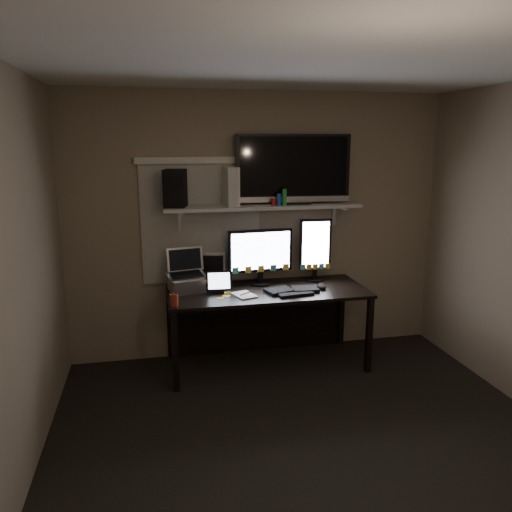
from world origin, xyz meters
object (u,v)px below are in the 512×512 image
object	(u,v)px
tablet	(219,282)
monitor_landscape	(260,256)
game_console	(231,186)
speaker	(175,188)
laptop	(186,271)
monitor_portrait	(315,250)
desk	(264,304)
keyboard	(292,290)
mouse	(321,287)
cup	(174,300)
tv	(293,169)

from	to	relation	value
tablet	monitor_landscape	bearing A→B (deg)	27.63
monitor_landscape	game_console	distance (m)	0.71
speaker	laptop	bearing A→B (deg)	-46.44
monitor_landscape	tablet	size ratio (longest dim) A/B	2.69
tablet	speaker	size ratio (longest dim) A/B	0.70
game_console	monitor_portrait	bearing A→B (deg)	-8.35
monitor_portrait	laptop	world-z (taller)	monitor_portrait
speaker	tablet	bearing A→B (deg)	-17.43
desk	monitor_portrait	distance (m)	0.71
desk	keyboard	bearing A→B (deg)	-47.60
laptop	monitor_landscape	bearing A→B (deg)	-3.61
tablet	laptop	bearing A→B (deg)	165.18
desk	game_console	distance (m)	1.14
keyboard	mouse	distance (m)	0.29
laptop	cup	world-z (taller)	laptop
monitor_landscape	monitor_portrait	world-z (taller)	monitor_portrait
monitor_landscape	speaker	bearing A→B (deg)	174.15
monitor_landscape	tablet	world-z (taller)	monitor_landscape
laptop	keyboard	bearing A→B (deg)	-23.24
monitor_landscape	monitor_portrait	bearing A→B (deg)	-2.36
monitor_landscape	game_console	world-z (taller)	game_console
tablet	speaker	xyz separation A→B (m)	(-0.34, 0.21, 0.81)
desk	mouse	size ratio (longest dim) A/B	15.46
cup	mouse	bearing A→B (deg)	8.94
mouse	tv	bearing A→B (deg)	119.41
game_console	speaker	size ratio (longest dim) A/B	1.05
monitor_portrait	keyboard	distance (m)	0.53
tablet	speaker	distance (m)	0.91
tablet	speaker	bearing A→B (deg)	152.52
keyboard	cup	bearing A→B (deg)	-177.17
cup	speaker	distance (m)	1.00
monitor_landscape	cup	distance (m)	0.98
tv	game_console	size ratio (longest dim) A/B	3.06
speaker	monitor_portrait	bearing A→B (deg)	13.60
tv	game_console	bearing A→B (deg)	-176.09
laptop	game_console	bearing A→B (deg)	5.50
laptop	desk	bearing A→B (deg)	-9.17
desk	cup	size ratio (longest dim) A/B	17.99
desk	tablet	bearing A→B (deg)	-165.00
monitor_landscape	mouse	bearing A→B (deg)	-31.14
monitor_landscape	speaker	world-z (taller)	speaker
monitor_landscape	tv	xyz separation A→B (m)	(0.31, 0.03, 0.80)
desk	keyboard	world-z (taller)	keyboard
monitor_portrait	game_console	size ratio (longest dim) A/B	1.78
mouse	game_console	size ratio (longest dim) A/B	0.34
desk	mouse	world-z (taller)	mouse
cup	game_console	xyz separation A→B (m)	(0.56, 0.51, 0.87)
game_console	speaker	xyz separation A→B (m)	(-0.49, -0.01, -0.01)
mouse	desk	bearing A→B (deg)	153.60
monitor_portrait	cup	world-z (taller)	monitor_portrait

